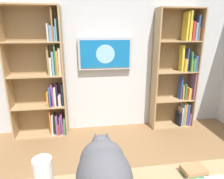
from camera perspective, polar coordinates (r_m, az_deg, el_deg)
wall_back at (r=3.38m, az=-1.27°, el=10.61°), size 4.52×0.06×2.70m
bookshelf_left at (r=3.65m, az=19.03°, el=4.74°), size 0.76×0.28×2.06m
bookshelf_right at (r=3.31m, az=-19.11°, el=2.95°), size 0.86×0.28×2.07m
wall_mounted_tv at (r=3.29m, az=-2.00°, el=10.29°), size 0.88×0.07×0.52m
cat at (r=1.23m, az=-2.45°, el=-22.91°), size 0.32×0.61×0.36m
paper_towel_roll at (r=1.33m, az=-19.15°, el=-23.24°), size 0.11×0.11×0.27m
desk_book_stack at (r=1.59m, az=22.65°, el=-21.00°), size 0.17×0.14×0.06m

